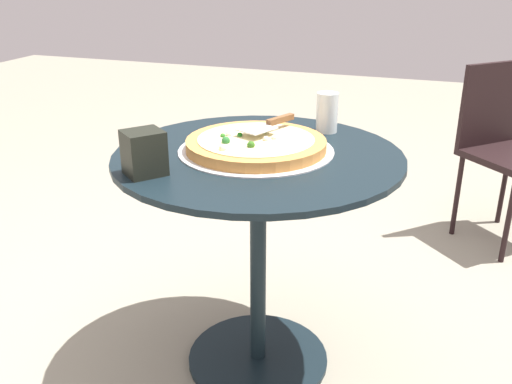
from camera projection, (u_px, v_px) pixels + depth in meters
name	position (u px, v px, depth m)	size (l,w,h in m)	color
ground_plane	(258.00, 359.00, 1.91)	(10.00, 10.00, 0.00)	gray
patio_table	(258.00, 215.00, 1.70)	(0.84, 0.84, 0.73)	black
pizza_on_tray	(256.00, 145.00, 1.64)	(0.45, 0.45, 0.06)	silver
pizza_server	(269.00, 124.00, 1.69)	(0.21, 0.13, 0.02)	silver
drinking_cup	(327.00, 112.00, 1.81)	(0.07, 0.07, 0.13)	silver
napkin_dispenser	(144.00, 153.00, 1.45)	(0.10, 0.09, 0.12)	black
patio_chair_far	(504.00, 140.00, 2.58)	(0.52, 0.52, 0.82)	black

